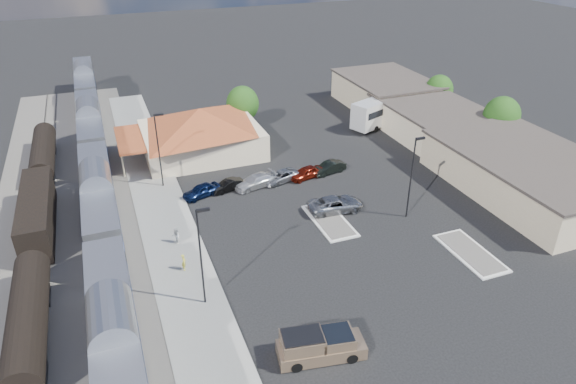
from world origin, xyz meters
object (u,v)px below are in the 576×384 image
object	(u,v)px
station_depot	(201,131)
coach_bus	(386,108)
suv	(336,204)
pickup_truck	(321,345)

from	to	relation	value
station_depot	coach_bus	distance (m)	28.59
suv	coach_bus	bearing A→B (deg)	-37.66
pickup_truck	station_depot	bearing A→B (deg)	9.65
pickup_truck	suv	bearing A→B (deg)	-19.00
station_depot	coach_bus	bearing A→B (deg)	1.82
station_depot	pickup_truck	distance (m)	38.64
coach_bus	pickup_truck	bearing A→B (deg)	121.82
pickup_truck	coach_bus	xyz separation A→B (m)	(28.44, 39.49, 1.42)
station_depot	suv	size ratio (longest dim) A/B	3.05
station_depot	suv	world-z (taller)	station_depot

